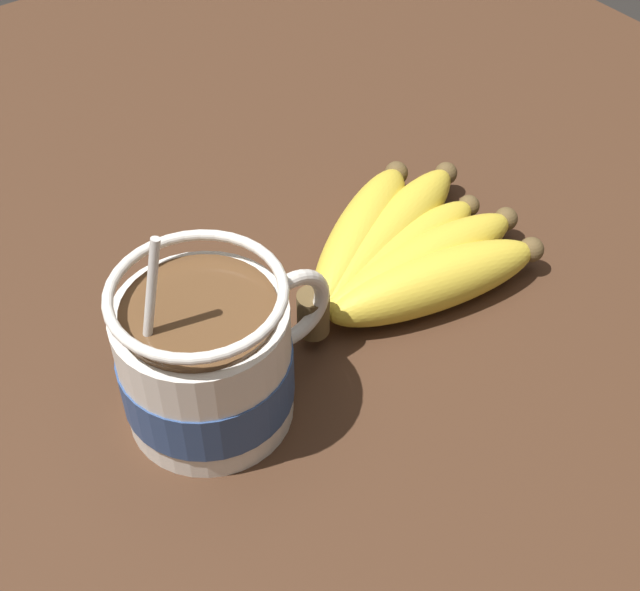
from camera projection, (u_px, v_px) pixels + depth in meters
table at (253, 395)px, 54.73cm from camera, size 107.20×107.20×3.51cm
coffee_mug at (207, 360)px, 48.85cm from camera, size 13.25×9.69×14.11cm
banana_bunch at (401, 254)px, 58.46cm from camera, size 18.34×15.11×4.14cm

